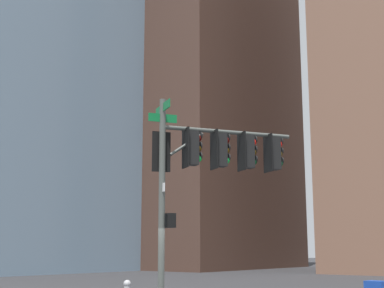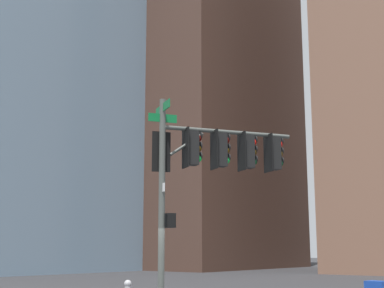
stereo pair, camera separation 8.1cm
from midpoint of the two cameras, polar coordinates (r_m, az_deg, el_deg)
name	(u,v)px [view 1 (the left image)]	position (r m, az deg, el deg)	size (l,w,h in m)	color
signal_pole_assembly	(208,161)	(16.35, 1.50, -1.74)	(3.90, 2.76, 6.19)	#4C514C
building_brick_midblock	(200,56)	(63.03, 0.77, 8.95)	(19.74, 14.84, 46.14)	#4C3328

